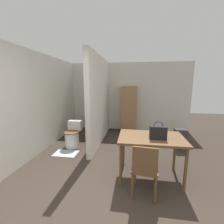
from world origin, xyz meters
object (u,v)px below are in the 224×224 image
Objects in this scene: toilet at (73,136)px; wooden_cabinet at (129,109)px; dining_table at (151,141)px; wooden_chair at (145,168)px; handbag at (158,132)px; space_heater at (180,139)px.

wooden_cabinet is (1.50, 1.60, 0.53)m from toilet.
dining_table is at bearing -30.13° from toilet.
handbag is at bearing 68.25° from wooden_chair.
toilet is (-1.99, 1.15, -0.41)m from dining_table.
handbag is (0.23, 0.43, 0.44)m from wooden_chair.
wooden_cabinet is 3.00× the size of space_heater.
toilet is 2.27× the size of handbag.
dining_table is 2.08× the size of space_heater.
wooden_chair is at bearing -104.83° from dining_table.
dining_table is 1.65× the size of toilet.
space_heater is at bearing 60.90° from handbag.
dining_table reaches higher than toilet.
handbag is (0.10, -0.08, 0.21)m from dining_table.
space_heater is (1.06, 1.91, -0.20)m from wooden_chair.
dining_table is 0.69× the size of wooden_cabinet.
wooden_cabinet is (-0.49, 2.75, 0.12)m from dining_table.
handbag is 0.18× the size of wooden_cabinet.
wooden_cabinet is at bearing 103.08° from wooden_chair.
wooden_chair is at bearing -118.59° from handbag.
wooden_cabinet reaches higher than space_heater.
dining_table is 3.75× the size of handbag.
toilet is at bearing -175.11° from space_heater.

